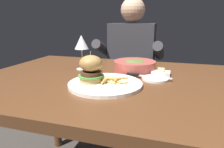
# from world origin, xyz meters

# --- Properties ---
(dining_table) EXTENTS (1.26, 0.91, 0.74)m
(dining_table) POSITION_xyz_m (0.00, 0.00, 0.65)
(dining_table) COLOR #56331C
(dining_table) RESTS_ON ground
(main_plate) EXTENTS (0.31, 0.31, 0.01)m
(main_plate) POSITION_xyz_m (0.02, -0.12, 0.75)
(main_plate) COLOR white
(main_plate) RESTS_ON dining_table
(burger_sandwich) EXTENTS (0.11, 0.11, 0.13)m
(burger_sandwich) POSITION_xyz_m (-0.04, -0.12, 0.81)
(burger_sandwich) COLOR tan
(burger_sandwich) RESTS_ON main_plate
(fries_pile) EXTENTS (0.11, 0.09, 0.03)m
(fries_pile) POSITION_xyz_m (0.05, -0.11, 0.77)
(fries_pile) COLOR #EABC5B
(fries_pile) RESTS_ON main_plate
(wine_glass) EXTENTS (0.08, 0.08, 0.19)m
(wine_glass) POSITION_xyz_m (-0.19, 0.12, 0.88)
(wine_glass) COLOR silver
(wine_glass) RESTS_ON dining_table
(bread_plate) EXTENTS (0.12, 0.12, 0.01)m
(bread_plate) POSITION_xyz_m (0.21, 0.03, 0.74)
(bread_plate) COLOR white
(bread_plate) RESTS_ON dining_table
(table_knife) EXTENTS (0.21, 0.03, 0.01)m
(table_knife) POSITION_xyz_m (0.16, 0.04, 0.75)
(table_knife) COLOR silver
(table_knife) RESTS_ON bread_plate
(butter_dish) EXTENTS (0.09, 0.06, 0.04)m
(butter_dish) POSITION_xyz_m (0.23, 0.12, 0.75)
(butter_dish) COLOR white
(butter_dish) RESTS_ON dining_table
(soup_bowl) EXTENTS (0.22, 0.22, 0.06)m
(soup_bowl) POSITION_xyz_m (0.09, 0.16, 0.77)
(soup_bowl) COLOR #B24C42
(soup_bowl) RESTS_ON dining_table
(diner_person) EXTENTS (0.51, 0.36, 1.18)m
(diner_person) POSITION_xyz_m (-0.04, 0.73, 0.56)
(diner_person) COLOR #282833
(diner_person) RESTS_ON ground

